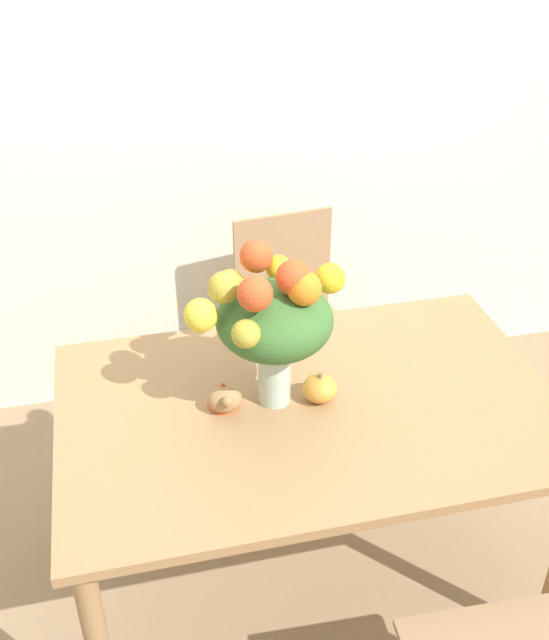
% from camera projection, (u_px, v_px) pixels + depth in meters
% --- Properties ---
extents(ground_plane, '(12.00, 12.00, 0.00)m').
position_uv_depth(ground_plane, '(304.00, 574.00, 2.52)').
color(ground_plane, '#8E7556').
extents(wall_back, '(8.00, 0.06, 2.70)m').
position_uv_depth(wall_back, '(228.00, 77.00, 2.76)').
color(wall_back, silver).
rests_on(wall_back, ground_plane).
extents(dining_table, '(1.41, 0.91, 0.74)m').
position_uv_depth(dining_table, '(309.00, 427.00, 2.17)').
color(dining_table, '#9E754C').
rests_on(dining_table, ground_plane).
extents(flower_vase, '(0.45, 0.36, 0.46)m').
position_uv_depth(flower_vase, '(271.00, 317.00, 1.98)').
color(flower_vase, '#B2CCBC').
rests_on(flower_vase, dining_table).
extents(pumpkin, '(0.10, 0.10, 0.09)m').
position_uv_depth(pumpkin, '(320.00, 388.00, 2.11)').
color(pumpkin, gold).
rests_on(pumpkin, dining_table).
extents(turkey_figurine, '(0.10, 0.13, 0.08)m').
position_uv_depth(turkey_figurine, '(224.00, 396.00, 2.08)').
color(turkey_figurine, '#A87A4C').
rests_on(turkey_figurine, dining_table).
extents(dining_chair_near_window, '(0.46, 0.46, 0.89)m').
position_uv_depth(dining_chair_near_window, '(294.00, 325.00, 2.97)').
color(dining_chair_near_window, '#9E7A56').
rests_on(dining_chair_near_window, ground_plane).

